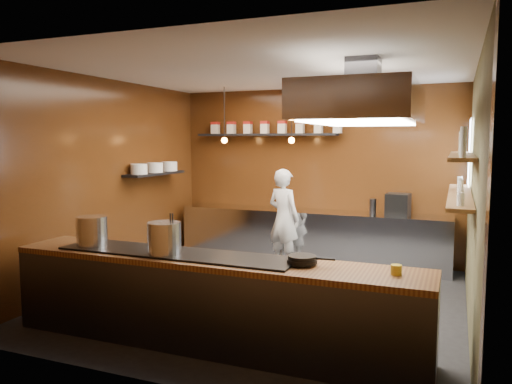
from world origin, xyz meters
The scene contains 26 objects.
floor centered at (0.00, 0.00, 0.00)m, with size 5.00×5.00×0.00m, color black.
back_wall centered at (0.00, 2.50, 1.50)m, with size 5.00×5.00×0.00m, color #391E0A.
left_wall centered at (-2.50, 0.00, 1.50)m, with size 5.00×5.00×0.00m, color #391E0A.
right_wall centered at (2.50, 0.00, 1.50)m, with size 5.00×5.00×0.00m, color #454327.
ceiling centered at (0.00, 0.00, 3.00)m, with size 5.00×5.00×0.00m, color silver.
window_pane centered at (2.45, 1.70, 1.90)m, with size 1.00×1.00×0.00m, color white.
prep_counter centered at (0.00, 2.17, 0.45)m, with size 4.60×0.65×0.90m, color silver.
pass_counter centered at (0.00, -1.60, 0.47)m, with size 4.40×0.72×0.94m.
tin_shelf centered at (-0.90, 2.36, 2.20)m, with size 2.60×0.26×0.04m, color black.
plate_shelf centered at (-2.34, 1.00, 1.55)m, with size 0.30×1.40×0.04m, color black.
bottle_shelf_upper centered at (2.34, 0.30, 1.92)m, with size 0.26×2.80×0.04m, color brown.
bottle_shelf_lower centered at (2.34, 0.30, 1.45)m, with size 0.26×2.80×0.04m, color brown.
extractor_hood centered at (1.30, -0.40, 2.51)m, with size 1.20×2.00×0.72m.
pendant_left centered at (-1.40, 1.70, 2.15)m, with size 0.10×0.10×0.95m.
pendant_right centered at (-0.20, 1.70, 2.15)m, with size 0.10×0.10×0.95m.
storage_tins centered at (-0.75, 2.36, 2.33)m, with size 2.43×0.13×0.22m.
plate_stacks centered at (-2.34, 1.00, 1.65)m, with size 0.26×1.16×0.16m.
bottles centered at (2.34, 0.30, 2.06)m, with size 0.06×2.66×0.24m.
wine_glasses centered at (2.34, 0.30, 1.53)m, with size 0.07×2.37×0.13m.
stockpot_large centered at (-1.43, -1.65, 1.10)m, with size 0.33×0.33×0.32m, color silver.
stockpot_small centered at (-0.47, -1.69, 1.10)m, with size 0.35×0.35×0.32m, color #B8BABF.
utensil_crock centered at (-0.44, -1.59, 1.03)m, with size 0.14×0.14×0.18m, color silver.
frying_pan centered at (0.97, -1.55, 0.98)m, with size 0.46×0.29×0.07m.
butter_jar centered at (1.83, -1.56, 0.96)m, with size 0.10×0.10×0.09m, color gold.
espresso_machine centered at (1.45, 2.15, 1.08)m, with size 0.36×0.34×0.36m, color black.
chef centered at (-0.32, 1.68, 0.82)m, with size 0.60×0.39×1.64m, color silver.
Camera 1 is at (2.29, -6.02, 2.10)m, focal length 35.00 mm.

